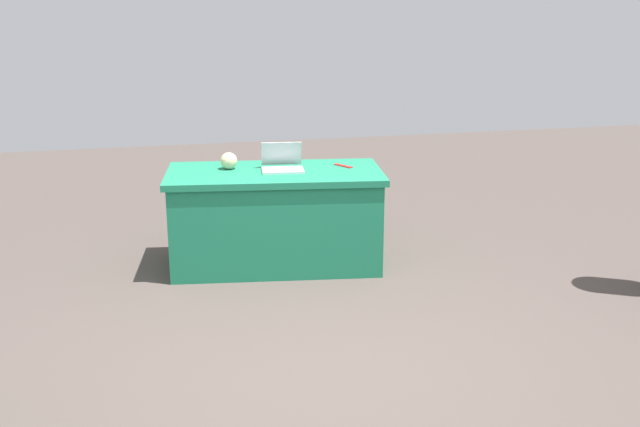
% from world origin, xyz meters
% --- Properties ---
extents(ground_plane, '(14.40, 14.40, 0.00)m').
position_xyz_m(ground_plane, '(0.00, 0.00, 0.00)').
color(ground_plane, '#4C423D').
extents(table_foreground, '(1.75, 1.04, 0.76)m').
position_xyz_m(table_foreground, '(-0.10, -1.88, 0.38)').
color(table_foreground, '#1E7A56').
rests_on(table_foreground, ground).
extents(laptop_silver, '(0.35, 0.33, 0.21)m').
position_xyz_m(laptop_silver, '(-0.16, -1.90, 0.80)').
color(laptop_silver, silver).
rests_on(laptop_silver, table_foreground).
extents(yarn_ball, '(0.13, 0.13, 0.13)m').
position_xyz_m(yarn_ball, '(0.24, -2.03, 0.82)').
color(yarn_ball, beige).
rests_on(yarn_ball, table_foreground).
extents(scissors_red, '(0.12, 0.18, 0.01)m').
position_xyz_m(scissors_red, '(-0.66, -1.92, 0.76)').
color(scissors_red, red).
rests_on(scissors_red, table_foreground).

